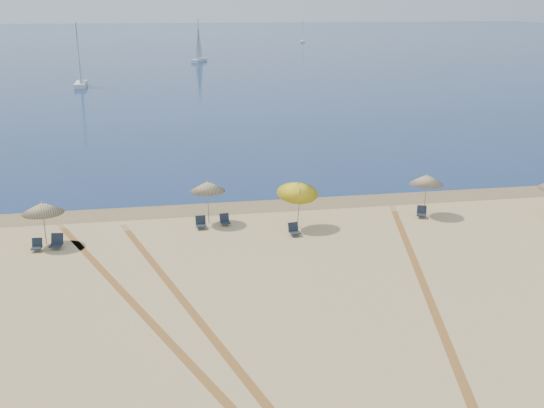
{
  "coord_description": "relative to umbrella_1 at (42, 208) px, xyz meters",
  "views": [
    {
      "loc": [
        -6.1,
        -13.01,
        11.68
      ],
      "look_at": [
        0.0,
        20.0,
        1.3
      ],
      "focal_mm": 42.79,
      "sensor_mm": 36.0,
      "label": 1
    }
  ],
  "objects": [
    {
      "name": "ocean",
      "position": [
        11.79,
        205.57,
        -1.93
      ],
      "size": [
        500.0,
        500.0,
        0.0
      ],
      "primitive_type": "plane",
      "color": "#0C2151",
      "rests_on": "ground"
    },
    {
      "name": "wet_sand",
      "position": [
        11.79,
        4.57,
        -1.93
      ],
      "size": [
        500.0,
        500.0,
        0.0
      ],
      "primitive_type": "plane",
      "color": "olive",
      "rests_on": "ground"
    },
    {
      "name": "umbrella_1",
      "position": [
        0.0,
        0.0,
        0.0
      ],
      "size": [
        2.08,
        2.08,
        2.28
      ],
      "color": "gray",
      "rests_on": "ground"
    },
    {
      "name": "umbrella_2",
      "position": [
        8.44,
        1.91,
        0.17
      ],
      "size": [
        1.96,
        1.96,
        2.45
      ],
      "color": "gray",
      "rests_on": "ground"
    },
    {
      "name": "umbrella_3",
      "position": [
        13.15,
        0.26,
        0.25
      ],
      "size": [
        2.25,
        2.31,
        2.77
      ],
      "color": "gray",
      "rests_on": "ground"
    },
    {
      "name": "umbrella_4",
      "position": [
        20.87,
        1.09,
        0.17
      ],
      "size": [
        1.94,
        1.94,
        2.45
      ],
      "color": "gray",
      "rests_on": "ground"
    },
    {
      "name": "chair_1",
      "position": [
        -0.32,
        -0.83,
        -1.67
      ],
      "size": [
        0.53,
        0.61,
        0.6
      ],
      "rotation": [
        0.0,
        0.0,
        -0.06
      ],
      "color": "black",
      "rests_on": "ground"
    },
    {
      "name": "chair_2",
      "position": [
        0.61,
        -0.66,
        -1.62
      ],
      "size": [
        0.7,
        0.78,
        0.72
      ],
      "rotation": [
        0.0,
        0.0,
        -0.16
      ],
      "color": "black",
      "rests_on": "ground"
    },
    {
      "name": "chair_3",
      "position": [
        7.94,
        1.04,
        -1.65
      ],
      "size": [
        0.57,
        0.66,
        0.66
      ],
      "rotation": [
        0.0,
        0.0,
        0.03
      ],
      "color": "black",
      "rests_on": "ground"
    },
    {
      "name": "chair_4",
      "position": [
        9.28,
        1.35,
        -1.66
      ],
      "size": [
        0.57,
        0.65,
        0.62
      ],
      "rotation": [
        0.0,
        0.0,
        0.09
      ],
      "color": "black",
      "rests_on": "ground"
    },
    {
      "name": "chair_5",
      "position": [
        12.68,
        -0.97,
        -1.65
      ],
      "size": [
        0.62,
        0.7,
        0.65
      ],
      "rotation": [
        0.0,
        0.0,
        0.14
      ],
      "color": "black",
      "rests_on": "ground"
    },
    {
      "name": "chair_6",
      "position": [
        20.52,
        0.65,
        -1.65
      ],
      "size": [
        0.74,
        0.79,
        0.65
      ],
      "rotation": [
        0.0,
        0.0,
        -0.4
      ],
      "color": "black",
      "rests_on": "ground"
    },
    {
      "name": "sailboat_0",
      "position": [
        15.91,
        107.46,
        0.73
      ],
      "size": [
        3.76,
        6.02,
        8.81
      ],
      "rotation": [
        0.0,
        0.0,
        -0.41
      ],
      "color": "white",
      "rests_on": "ocean"
    },
    {
      "name": "sailboat_1",
      "position": [
        -4.5,
        67.5,
        0.83
      ],
      "size": [
        1.71,
        6.18,
        9.16
      ],
      "rotation": [
        0.0,
        0.0,
        0.02
      ],
      "color": "white",
      "rests_on": "ocean"
    },
    {
      "name": "sailboat_2",
      "position": [
        54.04,
        175.1,
        0.22
      ],
      "size": [
        2.37,
        4.94,
        7.12
      ],
      "rotation": [
        0.0,
        0.0,
        -0.25
      ],
      "color": "white",
      "rests_on": "ocean"
    },
    {
      "name": "tire_tracks",
      "position": [
        9.7,
        -10.98,
        -1.94
      ],
      "size": [
        46.15,
        37.81,
        0.0
      ],
      "color": "tan",
      "rests_on": "ground"
    }
  ]
}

